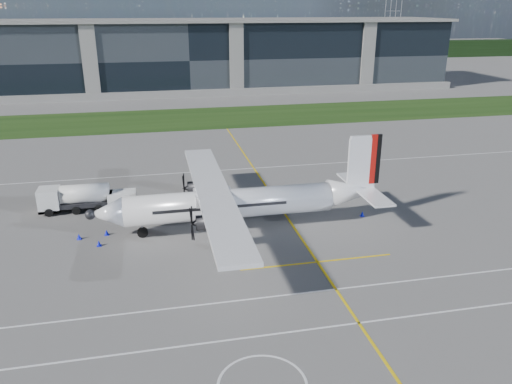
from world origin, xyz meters
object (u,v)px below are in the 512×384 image
Objects in this scene: pylon_east at (393,15)px; baggage_tug at (122,200)px; safety_cone_fwd at (79,236)px; safety_cone_stbdwing at (196,180)px; ground_crew_person at (150,210)px; turboprop_aircraft at (240,187)px; safety_cone_nose_port at (99,243)px; safety_cone_nose_stbd at (107,232)px; fuel_tanker_truck at (70,198)px; safety_cone_tail at (362,214)px.

pylon_east reaches higher than baggage_tug.
safety_cone_fwd is 16.55m from safety_cone_stbdwing.
baggage_tug is 4.36m from ground_crew_person.
turboprop_aircraft is at bearing -120.21° from pylon_east.
safety_cone_nose_port is at bearing -101.24° from baggage_tug.
safety_cone_nose_port is at bearing -175.56° from turboprop_aircraft.
safety_cone_stbdwing is at bearing -18.44° from ground_crew_person.
pylon_east is 60.00× the size of safety_cone_fwd.
safety_cone_nose_port and safety_cone_nose_stbd have the same top height.
fuel_tanker_truck reaches higher than safety_cone_nose_stbd.
safety_cone_nose_port and safety_cone_tail have the same top height.
safety_cone_fwd is at bearing 176.95° from turboprop_aircraft.
turboprop_aircraft is at bearing -105.80° from ground_crew_person.
safety_cone_tail is 19.10m from safety_cone_stbdwing.
pylon_east is 163.11m from safety_cone_stbdwing.
safety_cone_tail is at bearing 1.89° from turboprop_aircraft.
fuel_tanker_truck reaches higher than safety_cone_tail.
baggage_tug is at bearing 62.45° from safety_cone_fwd.
fuel_tanker_truck is 13.71× the size of safety_cone_fwd.
ground_crew_person reaches higher than safety_cone_nose_stbd.
fuel_tanker_truck is at bearing 73.12° from ground_crew_person.
safety_cone_stbdwing is (8.77, 12.01, 0.00)m from safety_cone_nose_stbd.
turboprop_aircraft is 9.05m from ground_crew_person.
baggage_tug is (-10.33, 7.13, -3.08)m from turboprop_aircraft.
fuel_tanker_truck is 13.71× the size of safety_cone_nose_port.
safety_cone_nose_stbd is at bearing 9.56° from safety_cone_fwd.
fuel_tanker_truck reaches higher than ground_crew_person.
fuel_tanker_truck is 13.71× the size of safety_cone_tail.
pylon_east is 60.00× the size of safety_cone_nose_stbd.
safety_cone_fwd is (-13.67, 0.73, -3.68)m from turboprop_aircraft.
ground_crew_person is (-7.71, 3.64, -3.02)m from turboprop_aircraft.
safety_cone_fwd is (-1.74, 1.65, 0.00)m from safety_cone_nose_port.
baggage_tug is at bearing -2.34° from fuel_tanker_truck.
ground_crew_person is 10.74m from safety_cone_stbdwing.
safety_cone_tail is at bearing -17.15° from baggage_tug.
ground_crew_person is 3.67× the size of safety_cone_nose_port.
ground_crew_person is 3.67× the size of safety_cone_tail.
pylon_east is at bearing -23.54° from ground_crew_person.
safety_cone_fwd is at bearing -117.55° from baggage_tug.
safety_cone_nose_stbd is (3.69, -6.23, -1.04)m from fuel_tanker_truck.
safety_cone_fwd is (-5.96, -2.92, -0.67)m from ground_crew_person.
safety_cone_nose_port is 1.00× the size of safety_cone_nose_stbd.
safety_cone_nose_stbd is (2.21, 0.37, 0.00)m from safety_cone_fwd.
fuel_tanker_truck is (-101.78, -141.45, -13.71)m from pylon_east.
baggage_tug is (4.82, -0.20, -0.43)m from fuel_tanker_truck.
pylon_east is at bearing 63.16° from safety_cone_tail.
pylon_east is at bearing 55.88° from safety_cone_fwd.
safety_cone_fwd is at bearing 125.57° from ground_crew_person.
safety_cone_nose_port is (-98.56, -149.71, -14.75)m from pylon_east.
baggage_tug is at bearing 79.36° from safety_cone_nose_stbd.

